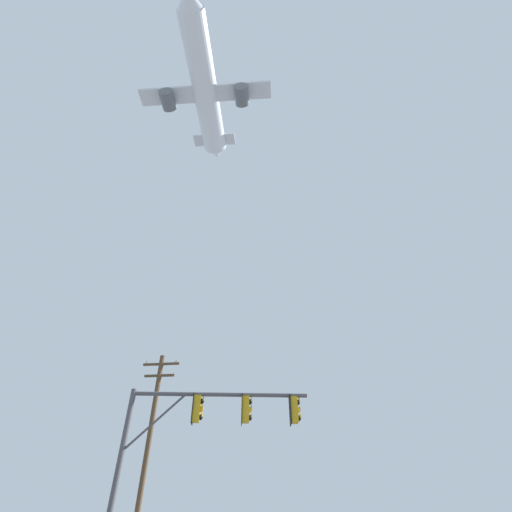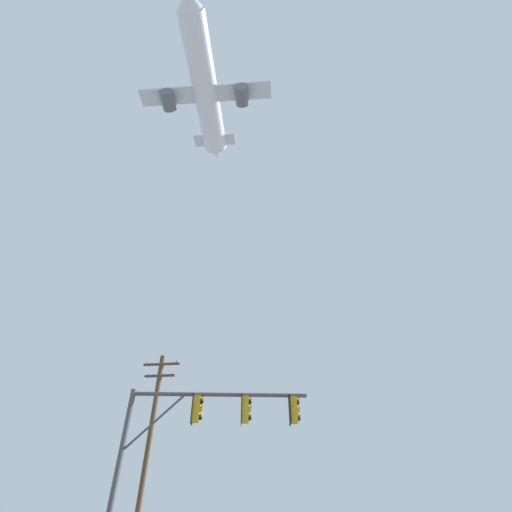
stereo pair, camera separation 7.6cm
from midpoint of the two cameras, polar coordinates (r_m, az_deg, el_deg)
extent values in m
cylinder|color=#4C4C51|center=(14.87, -20.88, -29.65)|extent=(0.20, 0.20, 5.96)
cylinder|color=#4C4C51|center=(14.92, -5.59, -20.41)|extent=(6.46, 1.02, 0.15)
cylinder|color=#4C4C51|center=(14.96, -15.34, -23.28)|extent=(2.00, 0.35, 1.99)
cube|color=gold|center=(14.88, 5.69, -22.47)|extent=(0.30, 0.35, 0.90)
cylinder|color=gold|center=(15.02, 5.56, -20.59)|extent=(0.05, 0.05, 0.12)
cube|color=black|center=(14.86, 5.11, -22.48)|extent=(0.09, 0.46, 1.04)
sphere|color=black|center=(14.97, 6.21, -21.46)|extent=(0.20, 0.20, 0.20)
cylinder|color=gold|center=(14.99, 6.46, -21.23)|extent=(0.07, 0.21, 0.21)
sphere|color=orange|center=(14.89, 6.29, -22.49)|extent=(0.20, 0.20, 0.20)
cylinder|color=gold|center=(14.92, 6.54, -22.26)|extent=(0.07, 0.21, 0.21)
sphere|color=black|center=(14.82, 6.37, -23.53)|extent=(0.20, 0.20, 0.20)
cylinder|color=gold|center=(14.85, 6.62, -23.30)|extent=(0.07, 0.21, 0.21)
cube|color=gold|center=(14.75, -1.77, -22.49)|extent=(0.30, 0.35, 0.90)
cylinder|color=gold|center=(14.89, -1.73, -20.59)|extent=(0.05, 0.05, 0.12)
cube|color=black|center=(14.75, -2.36, -22.47)|extent=(0.09, 0.46, 1.04)
sphere|color=black|center=(14.83, -1.15, -21.49)|extent=(0.20, 0.20, 0.20)
cylinder|color=gold|center=(14.84, -0.88, -21.27)|extent=(0.07, 0.21, 0.21)
sphere|color=orange|center=(14.75, -1.16, -22.53)|extent=(0.20, 0.20, 0.20)
cylinder|color=gold|center=(14.77, -0.89, -22.31)|extent=(0.07, 0.21, 0.21)
sphere|color=black|center=(14.68, -1.18, -23.59)|extent=(0.20, 0.20, 0.20)
cylinder|color=gold|center=(14.70, -0.90, -23.37)|extent=(0.07, 0.21, 0.21)
cube|color=gold|center=(14.84, -9.24, -22.16)|extent=(0.30, 0.35, 0.90)
cylinder|color=gold|center=(14.98, -9.03, -20.29)|extent=(0.05, 0.05, 0.12)
cube|color=black|center=(14.86, -9.81, -22.12)|extent=(0.09, 0.46, 1.04)
sphere|color=black|center=(14.90, -8.53, -21.20)|extent=(0.20, 0.20, 0.20)
cylinder|color=gold|center=(14.91, -8.25, -21.00)|extent=(0.07, 0.21, 0.21)
sphere|color=orange|center=(14.82, -8.64, -22.24)|extent=(0.20, 0.20, 0.20)
cylinder|color=gold|center=(14.83, -8.35, -22.03)|extent=(0.07, 0.21, 0.21)
sphere|color=black|center=(14.75, -8.75, -23.28)|extent=(0.20, 0.20, 0.20)
cylinder|color=gold|center=(14.76, -8.45, -23.07)|extent=(0.07, 0.21, 0.21)
cylinder|color=brown|center=(22.58, -16.47, -26.81)|extent=(0.28, 0.28, 10.39)
cube|color=brown|center=(23.82, -14.43, -15.77)|extent=(2.20, 0.12, 0.12)
cube|color=brown|center=(23.58, -14.70, -17.34)|extent=(1.80, 0.12, 0.12)
cylinder|color=gray|center=(24.17, -16.48, -15.43)|extent=(0.10, 0.10, 0.18)
cylinder|color=gray|center=(23.59, -12.24, -15.56)|extent=(0.10, 0.10, 0.18)
cylinder|color=white|center=(56.26, -7.93, 24.18)|extent=(3.92, 19.22, 3.40)
cone|color=white|center=(61.75, -6.16, 15.61)|extent=(2.95, 2.20, 2.89)
cube|color=silver|center=(56.06, -7.88, 23.46)|extent=(18.12, 2.83, 0.38)
cylinder|color=#595B60|center=(54.60, -2.29, 23.45)|extent=(1.98, 2.60, 1.91)
cylinder|color=#595B60|center=(56.20, -13.45, 22.28)|extent=(1.98, 2.60, 1.91)
cube|color=#B21E1E|center=(62.04, -6.36, 18.31)|extent=(0.34, 2.98, 4.04)
cube|color=silver|center=(60.85, -6.44, 17.30)|extent=(6.43, 2.09, 0.21)
camera|label=1|loc=(0.04, -90.09, 0.07)|focal=26.05mm
camera|label=2|loc=(0.04, 89.91, -0.07)|focal=26.05mm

